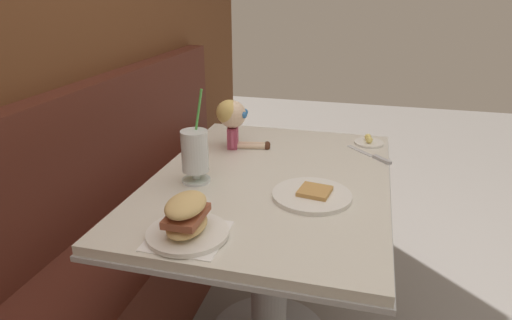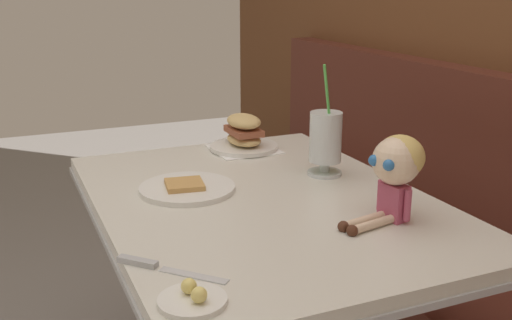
{
  "view_description": "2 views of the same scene",
  "coord_description": "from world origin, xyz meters",
  "px_view_note": "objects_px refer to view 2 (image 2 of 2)",
  "views": [
    {
      "loc": [
        -1.38,
        -0.13,
        1.37
      ],
      "look_at": [
        -0.01,
        0.23,
        0.8
      ],
      "focal_mm": 31.2,
      "sensor_mm": 36.0,
      "label": 1
    },
    {
      "loc": [
        1.33,
        -0.41,
        1.27
      ],
      "look_at": [
        -0.03,
        0.18,
        0.83
      ],
      "focal_mm": 42.76,
      "sensor_mm": 36.0,
      "label": 2
    }
  ],
  "objects_px": {
    "milkshake_glass": "(325,141)",
    "butter_knife": "(153,265)",
    "toast_plate": "(187,188)",
    "sandwich_plate": "(244,136)",
    "butter_saucer": "(193,298)",
    "seated_doll": "(396,166)"
  },
  "relations": [
    {
      "from": "butter_saucer",
      "to": "sandwich_plate",
      "type": "bearing_deg",
      "value": 152.57
    },
    {
      "from": "butter_saucer",
      "to": "butter_knife",
      "type": "relative_size",
      "value": 0.66
    },
    {
      "from": "milkshake_glass",
      "to": "sandwich_plate",
      "type": "bearing_deg",
      "value": -162.03
    },
    {
      "from": "milkshake_glass",
      "to": "butter_knife",
      "type": "xyz_separation_m",
      "value": [
        0.37,
        -0.59,
        -0.09
      ]
    },
    {
      "from": "seated_doll",
      "to": "butter_knife",
      "type": "bearing_deg",
      "value": -87.81
    },
    {
      "from": "toast_plate",
      "to": "sandwich_plate",
      "type": "xyz_separation_m",
      "value": [
        -0.31,
        0.29,
        0.04
      ]
    },
    {
      "from": "milkshake_glass",
      "to": "butter_saucer",
      "type": "xyz_separation_m",
      "value": [
        0.53,
        -0.56,
        -0.09
      ]
    },
    {
      "from": "sandwich_plate",
      "to": "seated_doll",
      "type": "distance_m",
      "value": 0.7
    },
    {
      "from": "toast_plate",
      "to": "butter_saucer",
      "type": "relative_size",
      "value": 2.08
    },
    {
      "from": "butter_knife",
      "to": "milkshake_glass",
      "type": "bearing_deg",
      "value": 122.44
    },
    {
      "from": "toast_plate",
      "to": "butter_knife",
      "type": "distance_m",
      "value": 0.44
    },
    {
      "from": "toast_plate",
      "to": "milkshake_glass",
      "type": "xyz_separation_m",
      "value": [
        0.02,
        0.4,
        0.09
      ]
    },
    {
      "from": "sandwich_plate",
      "to": "milkshake_glass",
      "type": "bearing_deg",
      "value": 17.97
    },
    {
      "from": "toast_plate",
      "to": "seated_doll",
      "type": "height_order",
      "value": "seated_doll"
    },
    {
      "from": "sandwich_plate",
      "to": "butter_saucer",
      "type": "xyz_separation_m",
      "value": [
        0.87,
        -0.45,
        -0.04
      ]
    },
    {
      "from": "sandwich_plate",
      "to": "butter_knife",
      "type": "distance_m",
      "value": 0.86
    },
    {
      "from": "butter_saucer",
      "to": "seated_doll",
      "type": "xyz_separation_m",
      "value": [
        -0.18,
        0.54,
        0.12
      ]
    },
    {
      "from": "toast_plate",
      "to": "butter_knife",
      "type": "relative_size",
      "value": 1.37
    },
    {
      "from": "sandwich_plate",
      "to": "butter_saucer",
      "type": "distance_m",
      "value": 0.98
    },
    {
      "from": "milkshake_glass",
      "to": "butter_saucer",
      "type": "relative_size",
      "value": 2.63
    },
    {
      "from": "sandwich_plate",
      "to": "butter_knife",
      "type": "relative_size",
      "value": 1.2
    },
    {
      "from": "toast_plate",
      "to": "seated_doll",
      "type": "xyz_separation_m",
      "value": [
        0.37,
        0.38,
        0.12
      ]
    }
  ]
}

